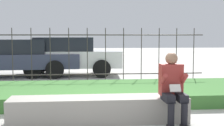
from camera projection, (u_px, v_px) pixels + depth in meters
name	position (u px, v px, depth m)	size (l,w,h in m)	color
ground_plane	(107.00, 122.00, 5.57)	(60.00, 60.00, 0.00)	#B2AFA8
stone_bench	(99.00, 111.00, 5.54)	(3.14, 0.59, 0.45)	gray
person_seated_reader	(173.00, 86.00, 5.28)	(0.42, 0.73, 1.25)	black
grass_berm	(100.00, 93.00, 7.48)	(8.60, 2.50, 0.29)	#3D7533
iron_fence	(96.00, 56.00, 9.40)	(6.60, 0.03, 1.75)	#332D28
car_parked_left	(15.00, 57.00, 11.53)	(4.67, 2.13, 1.37)	#383D56
car_parked_center	(68.00, 55.00, 11.89)	(4.00, 1.99, 1.44)	silver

